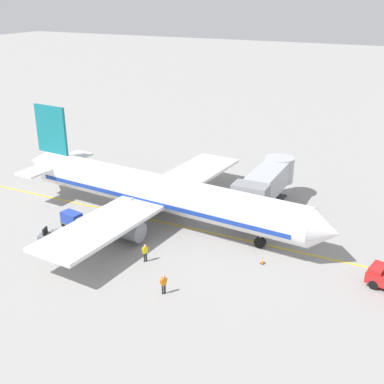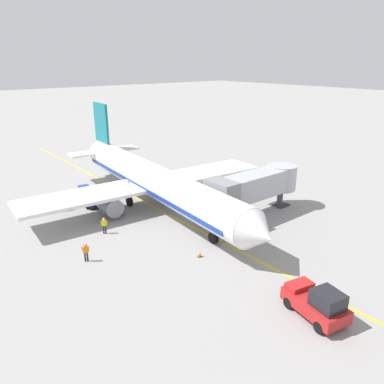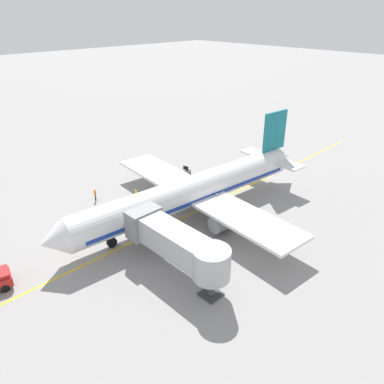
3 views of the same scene
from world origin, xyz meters
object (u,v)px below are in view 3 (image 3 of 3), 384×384
Objects in this scene: ground_crew_loader at (169,196)px; baggage_tug_lead at (183,173)px; baggage_tug_trailing at (187,184)px; safety_cone_nose_left at (90,239)px; baggage_cart_front at (189,181)px; ground_crew_wing_walker at (95,194)px; jet_bridge at (176,242)px; ground_crew_marshaller at (136,194)px; parked_airliner at (194,191)px; baggage_cart_second_in_train at (205,178)px.

baggage_tug_lead is at bearing -56.18° from ground_crew_loader.
baggage_tug_trailing is 4.58× the size of safety_cone_nose_left.
ground_crew_wing_walker is (5.80, 11.88, 0.00)m from baggage_cart_front.
ground_crew_wing_walker is at bearing 78.83° from baggage_tug_lead.
ground_crew_wing_walker is (5.71, 11.50, 0.24)m from baggage_tug_trailing.
ground_crew_marshaller is (15.08, -6.13, -2.50)m from jet_bridge.
parked_airliner is at bearing -158.76° from ground_crew_marshaller.
baggage_tug_lead is 3.88m from baggage_cart_second_in_train.
jet_bridge is at bearing 157.87° from ground_crew_marshaller.
ground_crew_loader is (-1.51, 4.66, 0.24)m from baggage_tug_trailing.
ground_crew_wing_walker is (11.64, 7.06, -2.23)m from parked_airliner.
ground_crew_wing_walker is at bearing 46.91° from ground_crew_marshaller.
baggage_cart_second_in_train is (-3.77, -0.85, 0.24)m from baggage_tug_lead.
baggage_cart_front is at bearing 75.69° from baggage_cart_second_in_train.
jet_bridge is 11.75m from safety_cone_nose_left.
parked_airliner reaches higher than jet_bridge.
ground_crew_loader is (-4.53, 6.76, 0.24)m from baggage_tug_lead.
baggage_cart_front is 1.76× the size of ground_crew_loader.
ground_crew_loader is at bearing 105.65° from baggage_cart_front.
baggage_tug_lead is 19.89m from safety_cone_nose_left.
baggage_tug_lead is 1.02× the size of baggage_tug_trailing.
baggage_cart_front is 1.76× the size of ground_crew_wing_walker.
ground_crew_wing_walker is (2.68, 13.60, 0.24)m from baggage_tug_lead.
safety_cone_nose_left is (-2.32, 17.06, -0.42)m from baggage_tug_trailing.
ground_crew_marshaller reaches higher than baggage_tug_trailing.
safety_cone_nose_left is at bearing 93.73° from ground_crew_loader.
ground_crew_wing_walker reaches higher than baggage_tug_trailing.
baggage_tug_trailing is 0.45m from baggage_cart_front.
ground_crew_wing_walker reaches higher than safety_cone_nose_left.
ground_crew_marshaller is (3.48, 2.85, 0.00)m from ground_crew_loader.
baggage_cart_front reaches higher than safety_cone_nose_left.
baggage_tug_lead is at bearing -44.30° from jet_bridge.
jet_bridge is 4.48× the size of baggage_tug_lead.
ground_crew_loader is (-1.41, 5.04, 0.00)m from baggage_cart_front.
baggage_tug_trailing is at bearing -82.27° from safety_cone_nose_left.
jet_bridge is 20.84m from baggage_cart_second_in_train.
jet_bridge reaches higher than baggage_tug_trailing.
baggage_tug_trailing is 0.91× the size of baggage_cart_front.
baggage_cart_second_in_train is at bearing -84.34° from ground_crew_loader.
baggage_cart_second_in_train is 5.04× the size of safety_cone_nose_left.
baggage_tug_lead is at bearing 12.72° from baggage_cart_second_in_train.
ground_crew_marshaller is (7.91, 3.07, -2.23)m from parked_airliner.
baggage_cart_front is (-0.10, -0.38, 0.24)m from baggage_tug_trailing.
ground_crew_marshaller is at bearing -133.09° from ground_crew_wing_walker.
baggage_tug_trailing is at bearing -104.73° from ground_crew_marshaller.
parked_airliner is at bearing -148.76° from ground_crew_wing_walker.
parked_airliner is 13.61× the size of baggage_tug_lead.
jet_bridge is at bearing 127.92° from parked_airliner.
jet_bridge is 4.13× the size of baggage_cart_front.
baggage_cart_second_in_train is at bearing -104.30° from baggage_tug_trailing.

